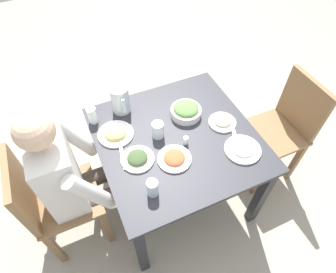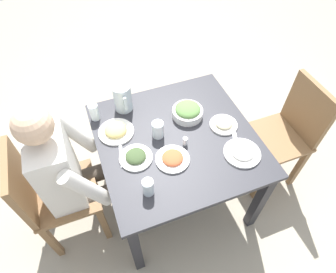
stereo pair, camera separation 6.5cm
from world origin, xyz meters
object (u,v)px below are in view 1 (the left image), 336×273
(plate_dolmas, at_px, (137,158))
(plate_fries, at_px, (115,133))
(diner_near, at_px, (78,175))
(salt_shaker, at_px, (186,140))
(plate_yoghurt, at_px, (243,149))
(water_glass_near_right, at_px, (152,188))
(water_pitcher, at_px, (120,99))
(plate_rice_curry, at_px, (174,158))
(chair_near, at_px, (50,200))
(salad_bowl, at_px, (186,110))
(chair_far, at_px, (284,126))
(water_glass_near_left, at_px, (92,115))
(dining_table, at_px, (177,147))
(water_glass_by_pitcher, at_px, (158,130))
(plate_beans, at_px, (222,122))

(plate_dolmas, distance_m, plate_fries, 0.24)
(diner_near, relative_size, salt_shaker, 22.06)
(plate_yoghurt, relative_size, water_glass_near_right, 2.04)
(water_glass_near_right, bearing_deg, plate_dolmas, -179.98)
(water_pitcher, relative_size, plate_rice_curry, 0.95)
(plate_dolmas, xyz_separation_m, plate_fries, (-0.23, -0.06, 0.00))
(plate_dolmas, bearing_deg, chair_near, -97.37)
(chair_near, distance_m, salad_bowl, 1.00)
(plate_rice_curry, bearing_deg, plate_dolmas, -113.45)
(chair_far, xyz_separation_m, diner_near, (-0.09, -1.46, 0.15))
(plate_fries, height_order, water_glass_near_left, water_glass_near_left)
(plate_fries, bearing_deg, plate_rice_curry, 38.58)
(water_glass_near_right, bearing_deg, plate_rice_curry, 127.38)
(water_glass_near_left, height_order, salt_shaker, water_glass_near_left)
(water_glass_near_left, xyz_separation_m, salt_shaker, (0.41, 0.46, -0.03))
(plate_dolmas, height_order, plate_rice_curry, plate_dolmas)
(dining_table, xyz_separation_m, water_glass_by_pitcher, (-0.06, -0.10, 0.16))
(chair_near, relative_size, plate_dolmas, 4.60)
(salad_bowl, relative_size, plate_yoghurt, 0.91)
(plate_fries, height_order, salt_shaker, plate_fries)
(water_glass_by_pitcher, bearing_deg, water_glass_near_right, -26.85)
(plate_fries, xyz_separation_m, water_glass_near_right, (0.47, 0.06, 0.03))
(water_glass_by_pitcher, height_order, salt_shaker, water_glass_by_pitcher)
(diner_near, xyz_separation_m, salad_bowl, (-0.14, 0.76, 0.09))
(water_pitcher, xyz_separation_m, plate_yoghurt, (0.62, 0.55, -0.08))
(plate_beans, height_order, salt_shaker, salt_shaker)
(salad_bowl, height_order, water_glass_by_pitcher, water_glass_by_pitcher)
(chair_near, relative_size, water_pitcher, 4.72)
(dining_table, relative_size, plate_beans, 5.44)
(salt_shaker, bearing_deg, plate_rice_curry, -54.19)
(diner_near, height_order, water_pitcher, diner_near)
(diner_near, distance_m, plate_dolmas, 0.36)
(salt_shaker, bearing_deg, salad_bowl, 153.55)
(dining_table, height_order, salad_bowl, salad_bowl)
(chair_far, relative_size, water_glass_by_pitcher, 8.17)
(plate_dolmas, relative_size, plate_yoghurt, 0.89)
(dining_table, bearing_deg, water_glass_near_left, -128.07)
(dining_table, height_order, water_pitcher, water_pitcher)
(plate_dolmas, bearing_deg, chair_far, 88.89)
(dining_table, relative_size, plate_dolmas, 4.96)
(chair_near, bearing_deg, water_glass_by_pitcher, 93.90)
(plate_dolmas, bearing_deg, salt_shaker, 89.47)
(plate_beans, xyz_separation_m, water_glass_by_pitcher, (-0.07, -0.42, 0.04))
(plate_dolmas, xyz_separation_m, water_glass_by_pitcher, (-0.12, 0.18, 0.04))
(salt_shaker, bearing_deg, water_glass_by_pitcher, -133.58)
(dining_table, height_order, chair_near, chair_near)
(water_pitcher, distance_m, water_glass_near_left, 0.20)
(chair_far, bearing_deg, salt_shaker, -91.34)
(chair_far, relative_size, water_pitcher, 4.72)
(plate_yoghurt, xyz_separation_m, water_glass_near_right, (0.05, -0.60, 0.04))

